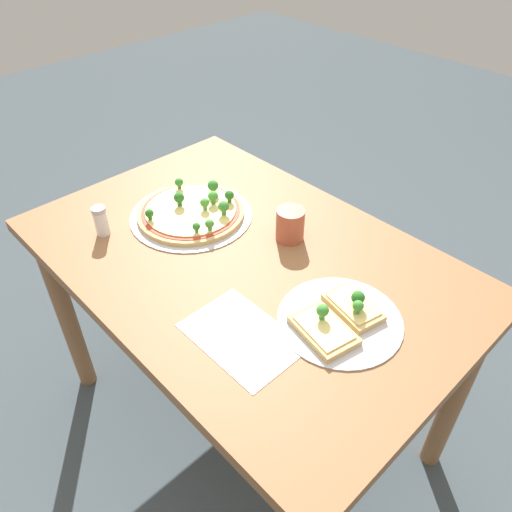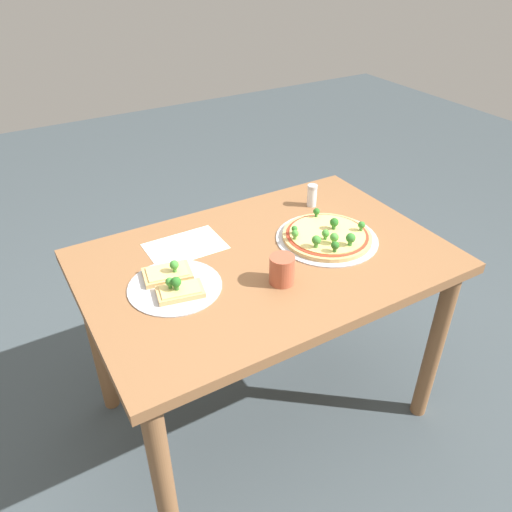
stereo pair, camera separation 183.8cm
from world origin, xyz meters
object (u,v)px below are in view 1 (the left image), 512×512
Objects in this scene: pizza_tray_slice at (339,319)px; drinking_cup at (290,225)px; dining_table at (245,285)px; condiment_shaker at (101,221)px; pizza_tray_whole at (192,211)px.

pizza_tray_slice is 3.12× the size of drinking_cup.
pizza_tray_slice is at bearing 153.14° from drinking_cup.
dining_table is 0.43m from condiment_shaker.
condiment_shaker is at bearing 32.65° from dining_table.
pizza_tray_whole is at bearing -3.51° from dining_table.
drinking_cup is 0.52m from condiment_shaker.
drinking_cup reaches higher than pizza_tray_whole.
pizza_tray_whole reaches higher than pizza_tray_slice.
pizza_tray_slice is (-0.32, 0.01, 0.12)m from dining_table.
drinking_cup reaches higher than condiment_shaker.
condiment_shaker is (0.10, 0.23, 0.03)m from pizza_tray_whole.
dining_table is 0.21m from drinking_cup.
pizza_tray_whole is at bearing -2.17° from pizza_tray_slice.
condiment_shaker is (0.34, 0.22, 0.15)m from dining_table.
dining_table is at bearing 176.49° from pizza_tray_whole.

